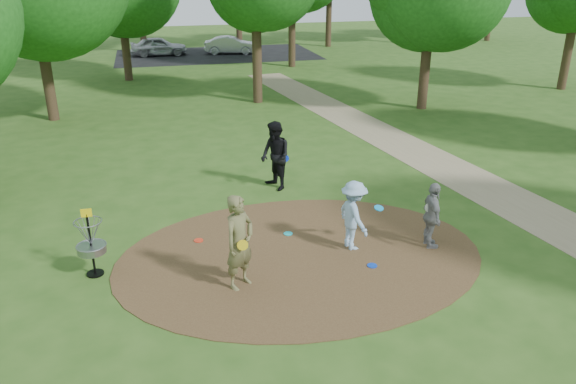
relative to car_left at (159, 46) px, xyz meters
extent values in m
plane|color=#2D5119|center=(2.01, -30.46, -0.66)|extent=(100.00, 100.00, 0.00)
cylinder|color=#47301C|center=(2.01, -30.46, -0.65)|extent=(8.40, 8.40, 0.02)
cube|color=#8C7A5B|center=(8.51, -28.46, -0.65)|extent=(7.55, 39.89, 0.01)
cube|color=black|center=(4.01, -0.46, -0.66)|extent=(14.00, 8.00, 0.01)
imported|color=brown|center=(0.47, -31.38, 0.35)|extent=(0.88, 0.84, 2.02)
cylinder|color=yellow|center=(0.50, -31.61, 0.41)|extent=(0.22, 0.08, 0.22)
imported|color=#93B7DC|center=(3.28, -30.37, 0.17)|extent=(0.79, 1.16, 1.66)
cylinder|color=#0C90D2|center=(3.88, -30.40, 0.31)|extent=(0.26, 0.26, 0.08)
imported|color=black|center=(2.38, -26.31, 0.35)|extent=(1.03, 1.17, 2.01)
cylinder|color=#0D32E7|center=(2.68, -26.27, 0.23)|extent=(0.23, 0.11, 0.22)
imported|color=gray|center=(5.06, -30.76, 0.14)|extent=(0.53, 0.99, 1.60)
cylinder|color=silver|center=(4.96, -30.78, 0.36)|extent=(0.23, 0.10, 0.22)
cylinder|color=#18B9C2|center=(1.99, -29.35, -0.63)|extent=(0.22, 0.22, 0.02)
cylinder|color=#0B37C5|center=(3.41, -31.32, -0.63)|extent=(0.22, 0.22, 0.02)
cylinder|color=red|center=(-0.18, -29.17, -0.63)|extent=(0.22, 0.22, 0.02)
imported|color=#A2A6AA|center=(0.00, 0.00, 0.00)|extent=(3.88, 1.57, 1.32)
imported|color=#B0B2B8|center=(5.05, -0.39, -0.04)|extent=(3.92, 2.01, 1.23)
cylinder|color=black|center=(-2.49, -30.16, 0.02)|extent=(0.05, 0.05, 1.35)
cylinder|color=black|center=(-2.49, -30.16, -0.64)|extent=(0.36, 0.36, 0.04)
cylinder|color=gray|center=(-2.49, -30.16, -0.04)|extent=(0.60, 0.60, 0.16)
torus|color=gray|center=(-2.49, -30.16, 0.04)|extent=(0.63, 0.63, 0.03)
torus|color=gray|center=(-2.49, -30.16, 0.59)|extent=(0.58, 0.58, 0.02)
cube|color=yellow|center=(-2.49, -30.16, 0.79)|extent=(0.22, 0.02, 0.18)
cylinder|color=#332316|center=(-4.99, -16.46, 1.24)|extent=(0.44, 0.44, 3.80)
cylinder|color=#332316|center=(4.01, -15.46, 1.43)|extent=(0.44, 0.44, 4.18)
cylinder|color=#332316|center=(11.01, -18.46, 1.15)|extent=(0.44, 0.44, 3.61)
cylinder|color=#332316|center=(-1.99, -8.46, 1.05)|extent=(0.44, 0.44, 3.42)
cylinder|color=#332316|center=(8.01, -6.46, 1.53)|extent=(0.44, 0.44, 4.37)
cylinder|color=#332316|center=(20.01, -16.46, 1.24)|extent=(0.44, 0.44, 3.80)
camera|label=1|loc=(-1.03, -41.32, 5.59)|focal=35.00mm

